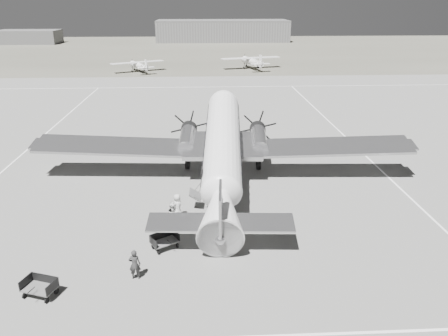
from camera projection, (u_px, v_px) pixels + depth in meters
ground at (234, 193)px, 30.60m from camera, size 260.00×260.00×0.00m
taxi_line_right at (401, 189)px, 31.18m from camera, size 0.15×80.00×0.01m
taxi_line_left at (26, 151)px, 39.05m from camera, size 0.15×60.00×0.01m
taxi_line_horizon at (215, 87)px, 67.86m from camera, size 90.00×0.15×0.01m
grass_infield at (209, 49)px, 119.10m from camera, size 260.00×90.00×0.01m
hangar_main at (222, 31)px, 141.44m from camera, size 42.00×14.00×6.60m
shed_secondary at (29, 37)px, 134.36m from camera, size 18.00×10.00×4.00m
dc3_airliner at (223, 151)px, 30.72m from camera, size 29.89×21.64×5.47m
light_plane_left at (139, 66)px, 81.37m from camera, size 12.86×12.05×2.11m
light_plane_right at (252, 63)px, 84.99m from camera, size 14.02×12.40×2.48m
baggage_cart_near at (165, 241)px, 23.66m from camera, size 1.84×1.69×0.85m
baggage_cart_far at (40, 288)px, 19.82m from camera, size 1.82×1.54×0.87m
ground_crew at (135, 264)px, 20.97m from camera, size 0.58×0.38×1.57m
ramp_agent at (174, 218)px, 25.09m from camera, size 1.12×1.18×1.93m
passenger at (178, 206)px, 26.90m from camera, size 0.65×0.86×1.57m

